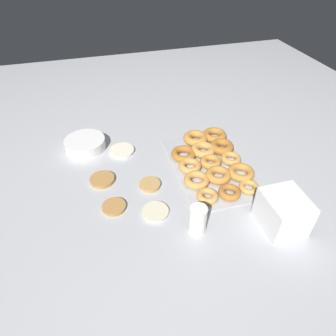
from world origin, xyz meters
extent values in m
plane|color=#B2B5BA|center=(0.00, 0.00, 0.00)|extent=(3.00, 3.00, 0.00)
cylinder|color=#B27F42|center=(-0.11, 0.17, 0.01)|extent=(0.09, 0.09, 0.01)
cylinder|color=#B27F42|center=(0.05, 0.20, 0.01)|extent=(0.10, 0.10, 0.02)
cylinder|color=tan|center=(-0.03, 0.02, 0.01)|extent=(0.08, 0.08, 0.02)
cylinder|color=silver|center=(0.22, 0.09, 0.01)|extent=(0.11, 0.11, 0.01)
cylinder|color=beige|center=(-0.18, 0.03, 0.01)|extent=(0.10, 0.10, 0.01)
cube|color=#ADAFB5|center=(0.02, -0.26, 0.00)|extent=(0.49, 0.31, 0.01)
torus|color=#D19347|center=(-0.16, -0.34, 0.02)|extent=(0.08, 0.08, 0.02)
torus|color=#C68438|center=(-0.08, -0.35, 0.02)|extent=(0.11, 0.11, 0.03)
torus|color=#D19347|center=(0.02, -0.35, 0.02)|extent=(0.09, 0.09, 0.03)
torus|color=#AD6B28|center=(0.10, -0.35, 0.02)|extent=(0.11, 0.11, 0.04)
torus|color=#B7752D|center=(0.20, -0.35, 0.02)|extent=(0.11, 0.11, 0.03)
torus|color=#AD6B28|center=(-0.17, -0.26, 0.02)|extent=(0.09, 0.09, 0.03)
torus|color=#C68438|center=(-0.07, -0.26, 0.02)|extent=(0.10, 0.10, 0.03)
torus|color=#C68438|center=(0.02, -0.26, 0.02)|extent=(0.09, 0.09, 0.03)
torus|color=#D19347|center=(0.11, -0.26, 0.02)|extent=(0.11, 0.11, 0.04)
torus|color=#C68438|center=(0.20, -0.26, 0.02)|extent=(0.12, 0.12, 0.04)
torus|color=#D19347|center=(-0.17, -0.17, 0.02)|extent=(0.08, 0.08, 0.03)
torus|color=#D19347|center=(-0.07, -0.16, 0.02)|extent=(0.10, 0.10, 0.03)
torus|color=#D19347|center=(0.02, -0.17, 0.02)|extent=(0.10, 0.10, 0.03)
torus|color=#AD6B28|center=(0.10, -0.16, 0.02)|extent=(0.11, 0.11, 0.03)
cylinder|color=white|center=(0.30, 0.25, 0.02)|extent=(0.18, 0.18, 0.05)
cube|color=white|center=(-0.35, -0.37, 0.01)|extent=(0.15, 0.14, 0.03)
cube|color=white|center=(-0.35, -0.37, 0.04)|extent=(0.15, 0.14, 0.03)
cube|color=white|center=(-0.35, -0.37, 0.06)|extent=(0.15, 0.14, 0.03)
cube|color=white|center=(-0.35, -0.37, 0.09)|extent=(0.15, 0.14, 0.03)
cube|color=white|center=(-0.35, -0.37, 0.11)|extent=(0.15, 0.14, 0.03)
cylinder|color=white|center=(-0.29, -0.08, 0.05)|extent=(0.06, 0.06, 0.11)
camera|label=1|loc=(-0.89, 0.19, 0.82)|focal=32.00mm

